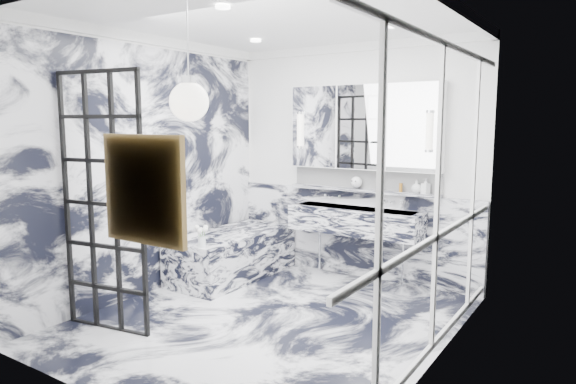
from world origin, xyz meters
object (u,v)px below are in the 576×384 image
Objects in this scene: trough_sink at (355,220)px; bathtub at (233,254)px; mirror_cabinet at (363,127)px; crittall_door at (103,204)px.

trough_sink is 0.97× the size of bathtub.
bathtub is (-1.32, -0.83, -1.54)m from mirror_cabinet.
bathtub is at bearing 82.90° from crittall_door.
crittall_door reaches higher than trough_sink.
mirror_cabinet is at bearing 55.87° from crittall_door.
bathtub is (-0.07, 1.87, -0.88)m from crittall_door.
trough_sink is 1.55m from bathtub.
mirror_cabinet is (1.26, 2.70, 0.66)m from crittall_door.
mirror_cabinet is 2.20m from bathtub.
crittall_door is at bearing -114.91° from mirror_cabinet.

